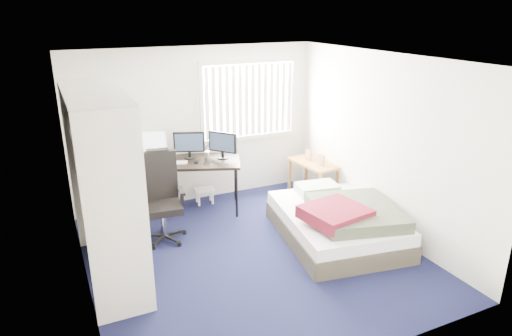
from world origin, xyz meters
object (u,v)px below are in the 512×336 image
at_px(bed, 338,221).
at_px(desk, 186,159).
at_px(nightstand, 313,166).
at_px(office_chair, 162,206).

bearing_deg(bed, desk, 129.95).
relative_size(desk, nightstand, 1.94).
bearing_deg(desk, office_chair, -127.45).
relative_size(office_chair, nightstand, 1.32).
distance_m(nightstand, bed, 1.56).
bearing_deg(nightstand, office_chair, -172.26).
xyz_separation_m(desk, bed, (1.57, -1.87, -0.56)).
distance_m(desk, nightstand, 2.12).
xyz_separation_m(office_chair, bed, (2.16, -1.10, -0.21)).
distance_m(desk, office_chair, 1.04).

